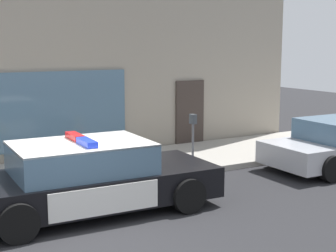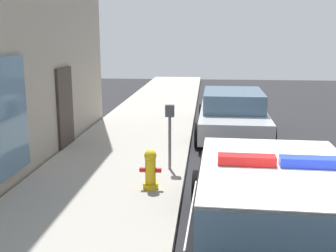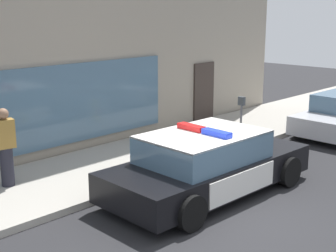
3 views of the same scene
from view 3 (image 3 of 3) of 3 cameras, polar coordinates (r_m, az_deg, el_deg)
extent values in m
plane|color=#262628|center=(9.54, 5.19, -10.45)|extent=(48.00, 48.00, 0.00)
cube|color=#A39E93|center=(11.89, -8.30, -5.18)|extent=(48.00, 3.06, 0.15)
cube|color=#382D28|center=(16.70, 4.21, 3.85)|extent=(1.00, 0.08, 2.10)
cube|color=black|center=(10.44, 4.85, -5.31)|extent=(4.92, 2.10, 0.60)
cube|color=silver|center=(11.56, 9.94, -2.73)|extent=(1.71, 1.96, 0.05)
cube|color=silver|center=(9.24, -2.12, -6.76)|extent=(1.42, 1.95, 0.05)
cube|color=silver|center=(11.01, 0.64, -4.25)|extent=(2.04, 0.09, 0.51)
cube|color=silver|center=(9.80, 8.84, -6.74)|extent=(2.04, 0.09, 0.51)
cube|color=yellow|center=(11.02, 0.58, -4.23)|extent=(0.22, 0.02, 0.26)
cube|color=slate|center=(10.13, 4.19, -2.52)|extent=(2.58, 1.83, 0.60)
cube|color=silver|center=(10.06, 4.22, -0.93)|extent=(2.58, 1.83, 0.04)
cube|color=red|center=(10.26, 2.77, -0.15)|extent=(0.22, 0.67, 0.11)
cube|color=blue|center=(9.82, 5.75, -0.85)|extent=(0.22, 0.67, 0.11)
cylinder|color=black|center=(12.26, 6.33, -3.24)|extent=(0.69, 0.24, 0.68)
cylinder|color=black|center=(11.19, 14.05, -5.24)|extent=(0.69, 0.24, 0.68)
cylinder|color=black|center=(10.11, -5.42, -6.95)|extent=(0.69, 0.24, 0.68)
cylinder|color=black|center=(8.78, 2.70, -10.18)|extent=(0.69, 0.24, 0.68)
cylinder|color=gold|center=(13.22, 4.70, -2.57)|extent=(0.28, 0.28, 0.10)
cylinder|color=gold|center=(13.15, 4.72, -1.42)|extent=(0.19, 0.19, 0.45)
sphere|color=gold|center=(13.07, 4.75, -0.19)|extent=(0.22, 0.22, 0.22)
cylinder|color=#B21E19|center=(13.05, 4.75, 0.14)|extent=(0.06, 0.06, 0.05)
cylinder|color=#B21E19|center=(13.05, 5.22, -1.44)|extent=(0.09, 0.10, 0.09)
cylinder|color=#B21E19|center=(13.23, 4.24, -1.22)|extent=(0.09, 0.10, 0.09)
cylinder|color=#B21E19|center=(13.26, 5.13, -1.37)|extent=(0.10, 0.12, 0.12)
cylinder|color=black|center=(15.62, 15.22, -0.02)|extent=(0.64, 0.21, 0.64)
cylinder|color=#23232D|center=(11.01, -18.41, -4.57)|extent=(0.28, 0.28, 0.85)
cube|color=olive|center=(10.81, -18.70, -0.86)|extent=(0.44, 0.33, 0.62)
sphere|color=#8C664C|center=(10.72, -18.88, 1.36)|extent=(0.24, 0.24, 0.24)
cylinder|color=slate|center=(13.85, 8.57, 0.21)|extent=(0.06, 0.06, 1.10)
cube|color=#474C51|center=(13.71, 8.66, 2.93)|extent=(0.12, 0.18, 0.24)
camera|label=1|loc=(5.11, 75.76, -4.34)|focal=54.29mm
camera|label=2|loc=(7.67, -23.69, 4.61)|focal=44.20mm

